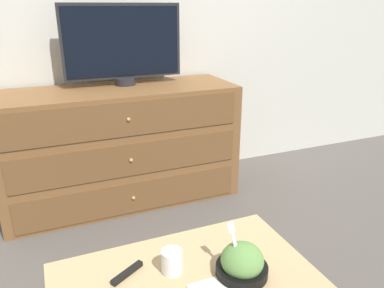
# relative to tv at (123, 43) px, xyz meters

# --- Properties ---
(ground_plane) EXTENTS (12.00, 12.00, 0.00)m
(ground_plane) POSITION_rel_tv_xyz_m (0.07, 0.20, -1.09)
(ground_plane) COLOR #56514C
(wall_back) EXTENTS (12.00, 0.05, 2.60)m
(wall_back) POSITION_rel_tv_xyz_m (0.07, 0.23, 0.21)
(wall_back) COLOR silver
(wall_back) RESTS_ON ground_plane
(dresser) EXTENTS (1.58, 0.57, 0.81)m
(dresser) POSITION_rel_tv_xyz_m (-0.08, -0.10, -0.68)
(dresser) COLOR brown
(dresser) RESTS_ON ground_plane
(tv) EXTENTS (0.80, 0.14, 0.53)m
(tv) POSITION_rel_tv_xyz_m (0.00, 0.00, 0.00)
(tv) COLOR #232328
(tv) RESTS_ON dresser
(takeout_bowl) EXTENTS (0.19, 0.19, 0.19)m
(takeout_bowl) POSITION_rel_tv_xyz_m (0.02, -1.61, -0.61)
(takeout_bowl) COLOR black
(takeout_bowl) RESTS_ON coffee_table
(drink_cup) EXTENTS (0.08, 0.08, 0.09)m
(drink_cup) POSITION_rel_tv_xyz_m (-0.20, -1.50, -0.62)
(drink_cup) COLOR beige
(drink_cup) RESTS_ON coffee_table
(remote_control) EXTENTS (0.13, 0.09, 0.02)m
(remote_control) POSITION_rel_tv_xyz_m (-0.35, -1.45, -0.65)
(remote_control) COLOR black
(remote_control) RESTS_ON coffee_table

